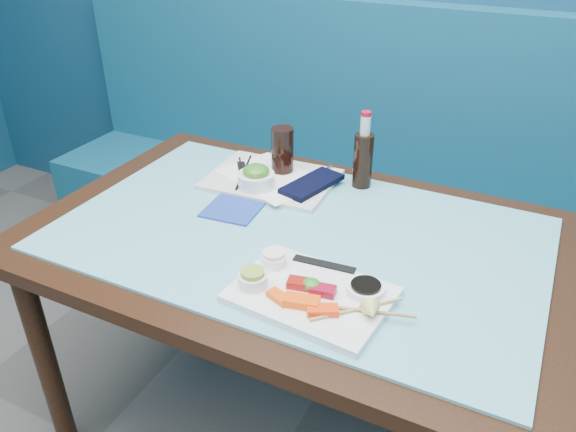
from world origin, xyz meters
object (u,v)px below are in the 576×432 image
at_px(dining_table, 297,261).
at_px(serving_tray, 271,179).
at_px(sashimi_plate, 311,295).
at_px(cola_bottle_body, 363,161).
at_px(blue_napkin, 233,209).
at_px(booth_bench, 385,215).
at_px(cola_glass, 282,150).
at_px(seaweed_bowl, 256,180).

bearing_deg(dining_table, serving_tray, 130.87).
xyz_separation_m(sashimi_plate, cola_bottle_body, (-0.09, 0.56, 0.07)).
distance_m(sashimi_plate, serving_tray, 0.57).
distance_m(sashimi_plate, blue_napkin, 0.44).
relative_size(booth_bench, dining_table, 2.14).
xyz_separation_m(booth_bench, sashimi_plate, (0.14, -1.07, 0.39)).
height_order(sashimi_plate, cola_bottle_body, cola_bottle_body).
bearing_deg(blue_napkin, cola_bottle_body, 48.13).
height_order(cola_glass, cola_bottle_body, cola_bottle_body).
bearing_deg(dining_table, cola_bottle_body, 80.42).
height_order(serving_tray, cola_bottle_body, cola_bottle_body).
height_order(cola_glass, blue_napkin, cola_glass).
height_order(dining_table, seaweed_bowl, seaweed_bowl).
relative_size(booth_bench, seaweed_bowl, 27.89).
height_order(dining_table, sashimi_plate, sashimi_plate).
height_order(sashimi_plate, blue_napkin, sashimi_plate).
relative_size(dining_table, cola_glass, 10.00).
xyz_separation_m(cola_glass, cola_bottle_body, (0.24, 0.04, -0.00)).
height_order(serving_tray, cola_glass, cola_glass).
distance_m(seaweed_bowl, cola_glass, 0.14).
relative_size(cola_glass, blue_napkin, 0.96).
bearing_deg(cola_glass, dining_table, -56.46).
bearing_deg(booth_bench, seaweed_bowl, -106.97).
height_order(dining_table, cola_bottle_body, cola_bottle_body).
distance_m(serving_tray, blue_napkin, 0.20).
xyz_separation_m(serving_tray, cola_bottle_body, (0.25, 0.10, 0.07)).
bearing_deg(cola_bottle_body, cola_glass, -170.45).
bearing_deg(seaweed_bowl, dining_table, -36.55).
distance_m(cola_bottle_body, blue_napkin, 0.41).
xyz_separation_m(serving_tray, seaweed_bowl, (-0.01, -0.07, 0.03)).
distance_m(dining_table, cola_bottle_body, 0.37).
xyz_separation_m(cola_glass, blue_napkin, (-0.02, -0.26, -0.08)).
relative_size(dining_table, sashimi_plate, 4.23).
bearing_deg(cola_bottle_body, booth_bench, 96.11).
bearing_deg(booth_bench, sashimi_plate, -82.39).
bearing_deg(sashimi_plate, blue_napkin, 149.10).
relative_size(dining_table, seaweed_bowl, 13.02).
xyz_separation_m(booth_bench, cola_bottle_body, (0.05, -0.51, 0.46)).
relative_size(sashimi_plate, blue_napkin, 2.27).
bearing_deg(cola_bottle_body, sashimi_plate, -81.01).
bearing_deg(blue_napkin, booth_bench, 75.36).
xyz_separation_m(dining_table, serving_tray, (-0.20, 0.23, 0.10)).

